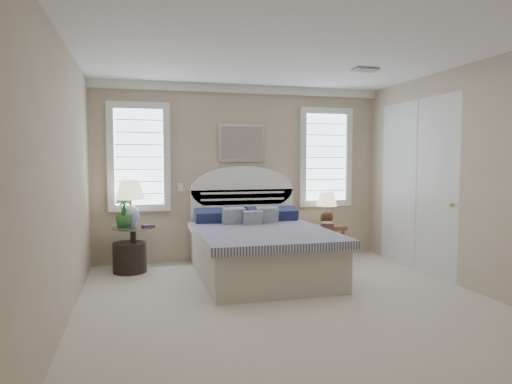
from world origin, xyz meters
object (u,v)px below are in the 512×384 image
object	(u,v)px
bed	(259,246)
nightstand_right	(327,234)
side_table_left	(133,244)
lamp_left	(130,198)
lamp_right	(327,205)
floor_pot	(130,257)

from	to	relation	value
bed	nightstand_right	xyz separation A→B (m)	(1.30, 0.69, 0.00)
nightstand_right	bed	bearing A→B (deg)	-151.97
bed	side_table_left	xyz separation A→B (m)	(-1.65, 0.59, 0.00)
nightstand_right	lamp_left	world-z (taller)	lamp_left
lamp_right	side_table_left	bearing A→B (deg)	-177.91
side_table_left	lamp_right	bearing A→B (deg)	2.09
side_table_left	floor_pot	world-z (taller)	side_table_left
side_table_left	lamp_left	bearing A→B (deg)	105.94
nightstand_right	floor_pot	bearing A→B (deg)	-177.84
side_table_left	nightstand_right	xyz separation A→B (m)	(2.95, 0.10, -0.00)
floor_pot	lamp_left	xyz separation A→B (m)	(0.02, 0.12, 0.82)
floor_pot	lamp_right	xyz separation A→B (m)	(2.99, 0.12, 0.65)
side_table_left	lamp_right	xyz separation A→B (m)	(2.94, 0.11, 0.47)
bed	nightstand_right	bearing A→B (deg)	28.03
nightstand_right	lamp_right	distance (m)	0.47
bed	floor_pot	size ratio (longest dim) A/B	4.98
bed	lamp_right	size ratio (longest dim) A/B	4.28
floor_pot	nightstand_right	bearing A→B (deg)	2.16
side_table_left	lamp_right	distance (m)	2.98
side_table_left	nightstand_right	bearing A→B (deg)	1.94
floor_pot	lamp_right	distance (m)	3.06
side_table_left	nightstand_right	distance (m)	2.95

